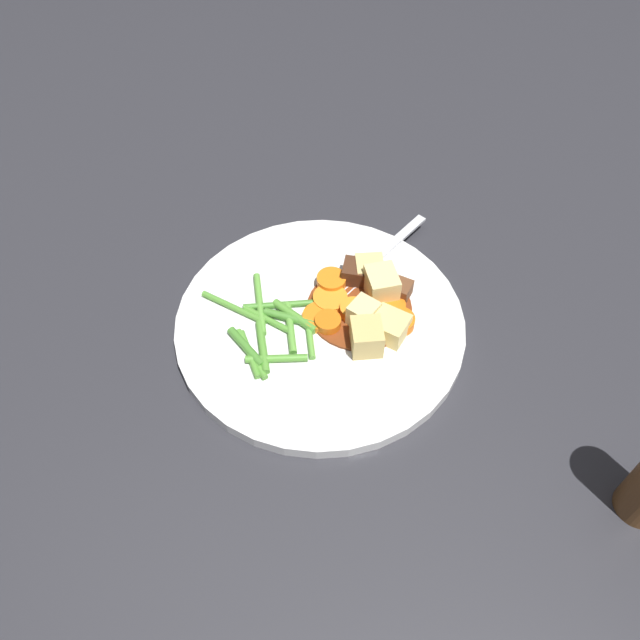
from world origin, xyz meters
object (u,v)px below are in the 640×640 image
Objects in this scene: dinner_plate at (320,324)px; meat_chunk_0 at (399,290)px; meat_chunk_1 at (356,273)px; potato_chunk_4 at (381,286)px; carrot_slice_3 at (330,299)px; potato_chunk_3 at (369,270)px; fork at (371,263)px; carrot_slice_7 at (390,309)px; potato_chunk_1 at (363,314)px; carrot_slice_0 at (328,323)px; carrot_slice_5 at (369,307)px; carrot_slice_1 at (353,309)px; potato_chunk_2 at (367,337)px; carrot_slice_4 at (317,317)px; potato_chunk_0 at (390,327)px; carrot_slice_6 at (331,282)px; carrot_slice_2 at (400,322)px.

meat_chunk_0 reaches higher than dinner_plate.
potato_chunk_4 is at bearing -51.98° from meat_chunk_1.
carrot_slice_3 is 1.02× the size of potato_chunk_4.
meat_chunk_1 is (-0.04, 0.03, 0.00)m from meat_chunk_0.
potato_chunk_3 reaches higher than fork.
carrot_slice_7 is 0.05m from potato_chunk_3.
potato_chunk_1 reaches higher than dinner_plate.
carrot_slice_0 reaches higher than carrot_slice_5.
potato_chunk_2 is at bearing -84.23° from carrot_slice_1.
fork is at bearing 44.32° from dinner_plate.
dinner_plate is 11.14× the size of carrot_slice_0.
dinner_plate is at bearing -134.98° from meat_chunk_1.
potato_chunk_2 is at bearing -44.88° from carrot_slice_4.
meat_chunk_0 is at bearing 11.56° from dinner_plate.
carrot_slice_3 is 1.07× the size of potato_chunk_0.
dinner_plate is 0.03m from carrot_slice_3.
carrot_slice_7 is at bearing 15.65° from potato_chunk_1.
potato_chunk_2 is at bearing -76.97° from carrot_slice_6.
carrot_slice_0 is 0.07m from carrot_slice_7.
meat_chunk_0 reaches higher than carrot_slice_0.
carrot_slice_2 reaches higher than carrot_slice_3.
carrot_slice_4 is at bearing 151.86° from dinner_plate.
meat_chunk_0 reaches higher than carrot_slice_3.
dinner_plate is 8.78× the size of potato_chunk_0.
carrot_slice_4 is 0.05m from carrot_slice_5.
carrot_slice_6 is at bearing 103.03° from potato_chunk_2.
potato_chunk_0 is at bearing -93.27° from potato_chunk_4.
potato_chunk_4 is (0.02, 0.02, 0.01)m from carrot_slice_5.
carrot_slice_0 is 0.04m from potato_chunk_2.
carrot_slice_3 is 1.21× the size of potato_chunk_3.
fork is (0.02, 0.06, -0.00)m from carrot_slice_5.
carrot_slice_3 is at bearing 177.22° from meat_chunk_0.
carrot_slice_1 is at bearing 133.15° from potato_chunk_0.
potato_chunk_0 is 0.95× the size of potato_chunk_4.
potato_chunk_0 reaches higher than carrot_slice_2.
potato_chunk_4 reaches higher than carrot_slice_1.
carrot_slice_3 is 1.28× the size of potato_chunk_1.
carrot_slice_6 is 0.93× the size of potato_chunk_2.
carrot_slice_1 is at bearing 5.35° from dinner_plate.
carrot_slice_7 is 0.92× the size of potato_chunk_4.
meat_chunk_1 reaches higher than carrot_slice_4.
carrot_slice_2 is 0.02m from potato_chunk_0.
meat_chunk_0 is (0.02, 0.05, -0.00)m from potato_chunk_0.
carrot_slice_2 is at bearing -29.20° from carrot_slice_1.
fork is (-0.02, 0.05, -0.01)m from meat_chunk_0.
potato_chunk_2 reaches higher than meat_chunk_1.
carrot_slice_0 is 0.07m from carrot_slice_2.
potato_chunk_2 reaches higher than fork.
carrot_slice_2 reaches higher than carrot_slice_7.
potato_chunk_4 is at bearing 64.33° from potato_chunk_2.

